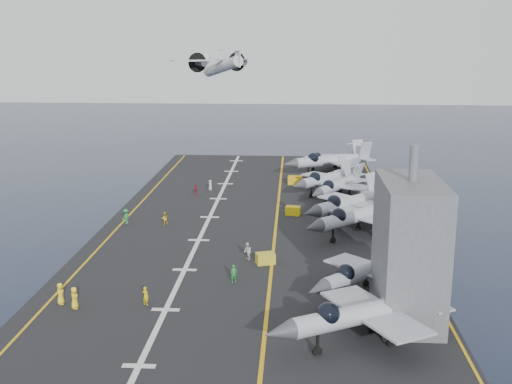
# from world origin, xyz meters

# --- Properties ---
(ground) EXTENTS (500.00, 500.00, 0.00)m
(ground) POSITION_xyz_m (0.00, 0.00, 0.00)
(ground) COLOR #142135
(ground) RESTS_ON ground
(hull) EXTENTS (36.00, 90.00, 10.00)m
(hull) POSITION_xyz_m (0.00, 0.00, 5.00)
(hull) COLOR #56595E
(hull) RESTS_ON ground
(flight_deck) EXTENTS (38.00, 92.00, 0.40)m
(flight_deck) POSITION_xyz_m (0.00, 0.00, 10.20)
(flight_deck) COLOR black
(flight_deck) RESTS_ON hull
(foul_line) EXTENTS (0.35, 90.00, 0.02)m
(foul_line) POSITION_xyz_m (3.00, 0.00, 10.42)
(foul_line) COLOR gold
(foul_line) RESTS_ON flight_deck
(landing_centerline) EXTENTS (0.50, 90.00, 0.02)m
(landing_centerline) POSITION_xyz_m (-6.00, 0.00, 10.42)
(landing_centerline) COLOR silver
(landing_centerline) RESTS_ON flight_deck
(deck_edge_port) EXTENTS (0.25, 90.00, 0.02)m
(deck_edge_port) POSITION_xyz_m (-17.00, 0.00, 10.42)
(deck_edge_port) COLOR gold
(deck_edge_port) RESTS_ON flight_deck
(deck_edge_stbd) EXTENTS (0.25, 90.00, 0.02)m
(deck_edge_stbd) POSITION_xyz_m (18.50, 0.00, 10.42)
(deck_edge_stbd) COLOR gold
(deck_edge_stbd) RESTS_ON flight_deck
(island_superstructure) EXTENTS (5.00, 10.00, 15.00)m
(island_superstructure) POSITION_xyz_m (15.00, -30.00, 17.90)
(island_superstructure) COLOR #56595E
(island_superstructure) RESTS_ON flight_deck
(fighter_jet_0) EXTENTS (18.73, 16.76, 5.42)m
(fighter_jet_0) POSITION_xyz_m (10.94, -35.28, 13.11)
(fighter_jet_0) COLOR gray
(fighter_jet_0) RESTS_ON flight_deck
(fighter_jet_1) EXTENTS (16.55, 16.67, 4.89)m
(fighter_jet_1) POSITION_xyz_m (12.15, -25.13, 12.85)
(fighter_jet_1) COLOR #9399A1
(fighter_jet_1) RESTS_ON flight_deck
(fighter_jet_3) EXTENTS (18.41, 18.19, 5.39)m
(fighter_jet_3) POSITION_xyz_m (13.02, -6.99, 13.10)
(fighter_jet_3) COLOR gray
(fighter_jet_3) RESTS_ON flight_deck
(fighter_jet_4) EXTENTS (18.42, 18.45, 5.43)m
(fighter_jet_4) POSITION_xyz_m (12.77, -0.61, 13.12)
(fighter_jet_4) COLOR #A2AAB2
(fighter_jet_4) RESTS_ON flight_deck
(fighter_jet_5) EXTENTS (15.12, 16.79, 4.86)m
(fighter_jet_5) POSITION_xyz_m (11.74, 10.28, 12.83)
(fighter_jet_5) COLOR #90969E
(fighter_jet_5) RESTS_ON flight_deck
(fighter_jet_6) EXTENTS (16.93, 17.44, 5.08)m
(fighter_jet_6) POSITION_xyz_m (10.50, 14.74, 12.94)
(fighter_jet_6) COLOR gray
(fighter_jet_6) RESTS_ON flight_deck
(fighter_jet_7) EXTENTS (19.67, 17.17, 5.73)m
(fighter_jet_7) POSITION_xyz_m (11.78, 27.55, 13.27)
(fighter_jet_7) COLOR gray
(fighter_jet_7) RESTS_ON flight_deck
(fighter_jet_8) EXTENTS (14.92, 12.60, 4.40)m
(fighter_jet_8) POSITION_xyz_m (11.95, 32.93, 12.60)
(fighter_jet_8) COLOR #8D949D
(fighter_jet_8) RESTS_ON flight_deck
(tow_cart_a) EXTENTS (2.25, 1.81, 1.17)m
(tow_cart_a) POSITION_xyz_m (2.30, -17.57, 10.99)
(tow_cart_a) COLOR gold
(tow_cart_a) RESTS_ON flight_deck
(tow_cart_b) EXTENTS (2.15, 1.60, 1.17)m
(tow_cart_b) POSITION_xyz_m (5.17, 1.88, 10.99)
(tow_cart_b) COLOR #D3BE0D
(tow_cart_b) RESTS_ON flight_deck
(tow_cart_c) EXTENTS (2.38, 1.67, 1.35)m
(tow_cart_c) POSITION_xyz_m (5.43, 20.48, 11.08)
(tow_cart_c) COLOR gold
(tow_cart_c) RESTS_ON flight_deck
(crew_0) EXTENTS (1.03, 1.34, 2.01)m
(crew_0) POSITION_xyz_m (-15.72, -29.27, 11.40)
(crew_0) COLOR yellow
(crew_0) RESTS_ON flight_deck
(crew_1) EXTENTS (1.27, 1.13, 1.76)m
(crew_1) POSITION_xyz_m (-7.99, -29.04, 11.28)
(crew_1) COLOR gold
(crew_1) RESTS_ON flight_deck
(crew_2) EXTENTS (1.16, 0.98, 1.64)m
(crew_2) POSITION_xyz_m (-11.33, -3.74, 11.22)
(crew_2) COLOR yellow
(crew_2) RESTS_ON flight_deck
(crew_3) EXTENTS (1.19, 1.40, 1.97)m
(crew_3) POSITION_xyz_m (-16.37, -3.73, 11.39)
(crew_3) COLOR #27853B
(crew_3) RESTS_ON flight_deck
(crew_4) EXTENTS (0.70, 1.05, 1.75)m
(crew_4) POSITION_xyz_m (-9.64, 11.82, 11.27)
(crew_4) COLOR #B61024
(crew_4) RESTS_ON flight_deck
(crew_5) EXTENTS (1.10, 1.19, 1.66)m
(crew_5) POSITION_xyz_m (-7.91, 15.42, 11.23)
(crew_5) COLOR silver
(crew_5) RESTS_ON flight_deck
(crew_6) EXTENTS (1.29, 1.13, 1.81)m
(crew_6) POSITION_xyz_m (-0.55, -23.11, 11.30)
(crew_6) COLOR #208232
(crew_6) RESTS_ON flight_deck
(crew_7) EXTENTS (1.13, 1.35, 1.92)m
(crew_7) POSITION_xyz_m (0.30, -16.47, 11.36)
(crew_7) COLOR silver
(crew_7) RESTS_ON flight_deck
(transport_plane) EXTENTS (26.95, 24.83, 5.26)m
(transport_plane) POSITION_xyz_m (-9.72, 51.29, 27.95)
(transport_plane) COLOR silver
(crew_8) EXTENTS (1.03, 1.34, 2.01)m
(crew_8) POSITION_xyz_m (-14.12, -30.16, 11.40)
(crew_8) COLOR yellow
(crew_8) RESTS_ON flight_deck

